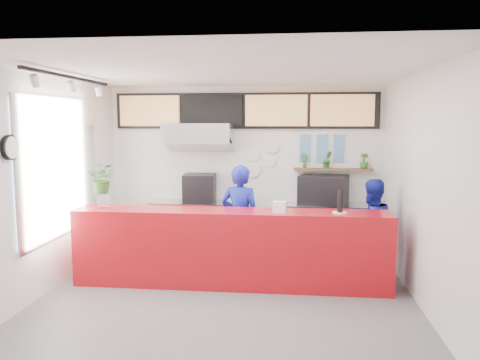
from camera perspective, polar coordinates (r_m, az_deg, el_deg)
The scene contains 45 objects.
floor at distance 6.57m, azimuth -1.57°, elevation -13.85°, with size 5.00×5.00×0.00m, color slate.
ceiling at distance 6.17m, azimuth -1.66°, elevation 13.14°, with size 5.00×5.00×0.00m, color silver.
wall_back at distance 8.67m, azimuth 0.62°, elevation 1.47°, with size 5.00×5.00×0.00m, color white.
wall_left at distance 6.99m, azimuth -22.38°, elevation -0.42°, with size 5.00×5.00×0.00m, color white.
wall_right at distance 6.37m, azimuth 21.29°, elevation -1.06°, with size 5.00×5.00×0.00m, color white.
service_counter at distance 6.78m, azimuth -1.12°, elevation -8.30°, with size 4.50×0.60×1.10m, color #AD0C14.
cream_band at distance 8.62m, azimuth 0.62°, elevation 8.76°, with size 5.00×0.02×0.80m, color beige.
prep_bench at distance 8.65m, azimuth -4.89°, elevation -5.61°, with size 1.80×0.60×0.90m, color #B2B5BA.
panini_oven at distance 8.53m, azimuth -4.95°, elevation -0.99°, with size 0.56×0.56×0.51m, color black.
extraction_hood at distance 8.40m, azimuth -5.08°, elevation 5.71°, with size 1.20×0.70×0.35m, color #B2B5BA.
hood_lip at distance 8.40m, azimuth -5.06°, elevation 4.35°, with size 1.20×0.70×0.08m, color #B2B5BA.
right_bench at distance 8.52m, azimuth 10.55°, elevation -5.90°, with size 1.80×0.60×0.90m, color #B2B5BA.
espresso_machine at distance 8.39m, azimuth 10.13°, elevation -1.18°, with size 0.80×0.57×0.51m, color black.
espresso_tray at distance 8.36m, azimuth 10.16°, elevation 0.30°, with size 0.56×0.39×0.05m, color silver.
herb_shelf at distance 8.56m, azimuth 11.28°, elevation 1.27°, with size 1.40×0.18×0.04m, color brown.
menu_board_far_left at distance 8.85m, azimuth -10.92°, elevation 8.27°, with size 1.10×0.10×0.55m, color tan.
menu_board_mid_left at distance 8.58m, azimuth -3.42°, elevation 8.42°, with size 1.10×0.10×0.55m, color black.
menu_board_mid_right at distance 8.47m, azimuth 4.43°, elevation 8.43°, with size 1.10×0.10×0.55m, color tan.
menu_board_far_right at distance 8.51m, azimuth 12.34°, elevation 8.29°, with size 1.10×0.10×0.55m, color tan.
soffit at distance 8.59m, azimuth 0.60°, elevation 8.44°, with size 4.80×0.04×0.65m, color black.
window_pane at distance 7.22m, azimuth -21.11°, elevation 1.46°, with size 0.04×2.20×1.90m, color silver.
window_frame at distance 7.21m, azimuth -20.97°, elevation 1.46°, with size 0.03×2.30×2.00m, color #B2B5BA.
wall_clock_rim at distance 6.15m, azimuth -26.28°, elevation 3.57°, with size 0.30×0.30×0.05m, color black.
wall_clock_face at distance 6.13m, azimuth -26.05°, elevation 3.58°, with size 0.26×0.26×0.02m, color white.
track_rail at distance 6.78m, azimuth -19.93°, elevation 11.68°, with size 0.05×2.40×0.04m, color black.
dec_plate_a at distance 8.60m, azimuth 1.60°, elevation 3.10°, with size 0.24×0.24×0.03m, color silver.
dec_plate_b at distance 8.59m, azimuth 3.59°, elevation 2.41°, with size 0.24×0.24×0.03m, color silver.
dec_plate_c at distance 8.63m, azimuth 1.59°, elevation 1.11°, with size 0.24×0.24×0.03m, color silver.
dec_plate_d at distance 8.57m, azimuth 3.94°, elevation 4.08°, with size 0.24×0.24×0.03m, color silver.
photo_frame_a at distance 8.57m, azimuth 7.97°, elevation 4.69°, with size 0.20×0.02×0.25m, color #598CBF.
photo_frame_b at distance 8.59m, azimuth 9.98°, elevation 4.66°, with size 0.20×0.02×0.25m, color #598CBF.
photo_frame_c at distance 8.61m, azimuth 11.97°, elevation 4.62°, with size 0.20×0.02×0.25m, color #598CBF.
photo_frame_d at distance 8.59m, azimuth 7.94°, elevation 3.03°, with size 0.20×0.02×0.25m, color #598CBF.
photo_frame_e at distance 8.60m, azimuth 9.94°, elevation 3.00°, with size 0.20×0.02×0.25m, color #598CBF.
photo_frame_f at distance 8.63m, azimuth 11.93°, elevation 2.96°, with size 0.20×0.02×0.25m, color #598CBF.
staff_center at distance 7.23m, azimuth 0.04°, elevation -4.85°, with size 0.62×0.41×1.71m, color #151F97.
staff_right at distance 7.41m, azimuth 15.65°, elevation -5.65°, with size 0.73×0.57×1.50m, color #151F97.
herb_a at distance 8.52m, azimuth 7.84°, elevation 2.37°, with size 0.15×0.10×0.28m, color #306D26.
herb_b at distance 8.54m, azimuth 10.58°, elevation 2.46°, with size 0.17×0.14×0.31m, color #306D26.
herb_d at distance 8.61m, azimuth 14.87°, elevation 2.25°, with size 0.15×0.14×0.27m, color #306D26.
glass_vase at distance 7.08m, azimuth -16.31°, elevation -2.52°, with size 0.17×0.17×0.20m, color white.
basil_vase at distance 7.03m, azimuth -16.41°, elevation 0.19°, with size 0.39×0.34×0.44m, color #306D26.
napkin_holder at distance 6.50m, azimuth 4.85°, elevation -3.31°, with size 0.18×0.11×0.16m, color white.
white_plate at distance 6.59m, azimuth 12.06°, elevation -3.92°, with size 0.20×0.20×0.02m, color white.
pepper_mill at distance 6.57m, azimuth 12.10°, elevation -2.53°, with size 0.08×0.08×0.31m, color black.
Camera 1 is at (0.83, -6.08, 2.35)m, focal length 35.00 mm.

